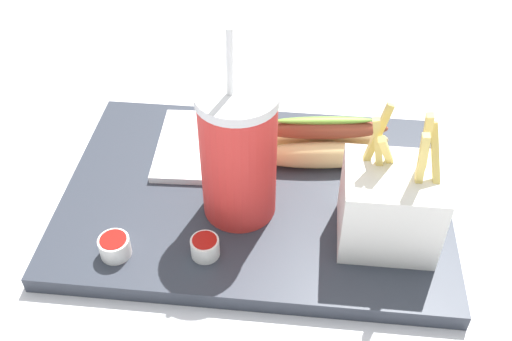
% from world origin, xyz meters
% --- Properties ---
extents(ground_plane, '(2.40, 2.40, 0.02)m').
position_xyz_m(ground_plane, '(0.00, 0.00, -0.01)').
color(ground_plane, silver).
extents(food_tray, '(0.44, 0.31, 0.02)m').
position_xyz_m(food_tray, '(0.00, 0.00, 0.01)').
color(food_tray, '#2D333D').
rests_on(food_tray, ground_plane).
extents(soda_cup, '(0.08, 0.08, 0.22)m').
position_xyz_m(soda_cup, '(0.02, 0.03, 0.10)').
color(soda_cup, red).
rests_on(soda_cup, food_tray).
extents(fries_basket, '(0.10, 0.09, 0.17)m').
position_xyz_m(fries_basket, '(-0.14, 0.06, 0.07)').
color(fries_basket, white).
rests_on(fries_basket, food_tray).
extents(hot_dog_1, '(0.17, 0.07, 0.06)m').
position_xyz_m(hot_dog_1, '(-0.07, -0.06, 0.05)').
color(hot_dog_1, '#DBB775').
rests_on(hot_dog_1, food_tray).
extents(ketchup_cup_1, '(0.03, 0.03, 0.02)m').
position_xyz_m(ketchup_cup_1, '(0.14, 0.11, 0.03)').
color(ketchup_cup_1, white).
rests_on(ketchup_cup_1, food_tray).
extents(ketchup_cup_2, '(0.03, 0.03, 0.02)m').
position_xyz_m(ketchup_cup_2, '(0.04, 0.10, 0.03)').
color(ketchup_cup_2, white).
rests_on(ketchup_cup_2, food_tray).
extents(napkin_stack, '(0.12, 0.14, 0.01)m').
position_xyz_m(napkin_stack, '(0.07, -0.07, 0.02)').
color(napkin_stack, white).
rests_on(napkin_stack, food_tray).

